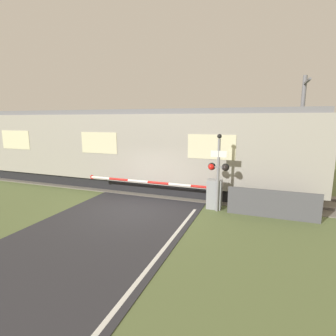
{
  "coord_description": "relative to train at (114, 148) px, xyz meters",
  "views": [
    {
      "loc": [
        4.97,
        -9.16,
        3.73
      ],
      "look_at": [
        0.79,
        2.07,
        1.49
      ],
      "focal_mm": 28.0,
      "sensor_mm": 36.0,
      "label": 1
    }
  ],
  "objects": [
    {
      "name": "ground_plane",
      "position": [
        3.03,
        -3.55,
        -2.15
      ],
      "size": [
        80.0,
        80.0,
        0.0
      ],
      "primitive_type": "plane",
      "color": "#5B6B3D"
    },
    {
      "name": "track_bed",
      "position": [
        3.03,
        0.0,
        -2.13
      ],
      "size": [
        36.0,
        3.2,
        0.13
      ],
      "color": "slate",
      "rests_on": "ground_plane"
    },
    {
      "name": "train",
      "position": [
        0.0,
        0.0,
        0.0
      ],
      "size": [
        21.06,
        2.76,
        4.21
      ],
      "color": "black",
      "rests_on": "ground_plane"
    },
    {
      "name": "crossing_barrier",
      "position": [
        5.56,
        -2.09,
        -1.47
      ],
      "size": [
        6.53,
        0.44,
        1.25
      ],
      "color": "gray",
      "rests_on": "ground_plane"
    },
    {
      "name": "signal_post",
      "position": [
        6.3,
        -2.37,
        -0.35
      ],
      "size": [
        0.85,
        0.26,
        3.16
      ],
      "color": "gray",
      "rests_on": "ground_plane"
    },
    {
      "name": "catenary_pole",
      "position": [
        9.62,
        2.08,
        0.91
      ],
      "size": [
        0.2,
        1.9,
        5.84
      ],
      "color": "slate",
      "rests_on": "ground_plane"
    },
    {
      "name": "roadside_fence",
      "position": [
        8.4,
        -2.4,
        -1.6
      ],
      "size": [
        3.35,
        0.06,
        1.1
      ],
      "color": "#4C4C51",
      "rests_on": "ground_plane"
    }
  ]
}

